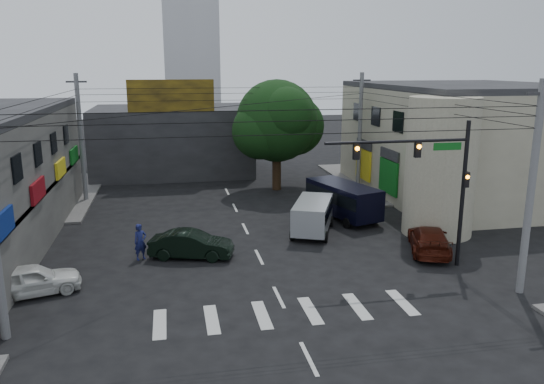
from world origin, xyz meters
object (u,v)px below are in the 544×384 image
object	(u,v)px
white_compact	(32,280)
utility_pole_far_left	(81,139)
utility_pole_near_right	(531,190)
utility_pole_far_right	(360,132)
navy_van	(343,201)
dark_sedan	(191,245)
traffic_officer	(140,242)
maroon_sedan	(429,239)
silver_minivan	(313,217)
traffic_gantry	(432,171)
street_tree	(277,121)

from	to	relation	value
white_compact	utility_pole_far_left	bearing A→B (deg)	-16.27
utility_pole_near_right	utility_pole_far_right	xyz separation A→B (m)	(0.00, 20.50, 0.00)
navy_van	dark_sedan	bearing A→B (deg)	101.26
utility_pole_near_right	traffic_officer	world-z (taller)	utility_pole_near_right
utility_pole_far_right	navy_van	world-z (taller)	utility_pole_far_right
utility_pole_near_right	maroon_sedan	world-z (taller)	utility_pole_near_right
maroon_sedan	traffic_officer	xyz separation A→B (m)	(-15.03, 1.79, 0.24)
traffic_officer	utility_pole_far_right	bearing A→B (deg)	10.10
utility_pole_far_left	utility_pole_far_right	world-z (taller)	same
dark_sedan	silver_minivan	bearing A→B (deg)	-53.13
traffic_gantry	utility_pole_near_right	xyz separation A→B (m)	(2.68, -3.50, -0.23)
dark_sedan	silver_minivan	world-z (taller)	silver_minivan
street_tree	maroon_sedan	xyz separation A→B (m)	(5.03, -15.92, -4.78)
utility_pole_far_right	silver_minivan	bearing A→B (deg)	-122.33
street_tree	utility_pole_far_left	distance (m)	14.56
navy_van	white_compact	bearing A→B (deg)	100.05
utility_pole_far_left	utility_pole_far_right	xyz separation A→B (m)	(21.00, 0.00, 0.00)
dark_sedan	silver_minivan	size ratio (longest dim) A/B	0.92
utility_pole_far_left	dark_sedan	world-z (taller)	utility_pole_far_left
utility_pole_far_left	white_compact	distance (m)	17.16
dark_sedan	white_compact	xyz separation A→B (m)	(-6.98, -3.34, -0.01)
utility_pole_far_left	utility_pole_far_right	distance (m)	21.00
utility_pole_far_right	street_tree	bearing A→B (deg)	171.25
white_compact	traffic_officer	size ratio (longest dim) A/B	2.32
maroon_sedan	navy_van	bearing A→B (deg)	-49.89
dark_sedan	utility_pole_far_left	bearing A→B (deg)	43.62
traffic_gantry	utility_pole_far_right	distance (m)	17.21
utility_pole_far_right	utility_pole_far_left	bearing A→B (deg)	180.00
white_compact	utility_pole_far_right	bearing A→B (deg)	-67.92
street_tree	traffic_officer	world-z (taller)	street_tree
utility_pole_far_right	dark_sedan	bearing A→B (deg)	-136.20
traffic_gantry	silver_minivan	size ratio (longest dim) A/B	1.46
silver_minivan	white_compact	bearing A→B (deg)	136.19
utility_pole_far_right	traffic_officer	xyz separation A→B (m)	(-16.50, -13.13, -3.66)
utility_pole_far_right	silver_minivan	size ratio (longest dim) A/B	1.87
utility_pole_far_left	traffic_officer	world-z (taller)	utility_pole_far_left
traffic_gantry	white_compact	world-z (taller)	traffic_gantry
dark_sedan	white_compact	world-z (taller)	dark_sedan
utility_pole_near_right	dark_sedan	size ratio (longest dim) A/B	2.04
traffic_gantry	navy_van	world-z (taller)	traffic_gantry
maroon_sedan	street_tree	bearing A→B (deg)	-51.68
traffic_gantry	maroon_sedan	world-z (taller)	traffic_gantry
utility_pole_far_right	traffic_officer	size ratio (longest dim) A/B	4.90
utility_pole_near_right	white_compact	size ratio (longest dim) A/B	2.11
traffic_gantry	traffic_officer	distance (m)	14.87
utility_pole_far_left	street_tree	bearing A→B (deg)	3.95
utility_pole_far_left	dark_sedan	xyz separation A→B (m)	(7.06, -13.37, -3.90)
white_compact	maroon_sedan	xyz separation A→B (m)	(19.46, 1.79, 0.00)
utility_pole_near_right	utility_pole_far_left	world-z (taller)	same
traffic_gantry	utility_pole_near_right	distance (m)	4.41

